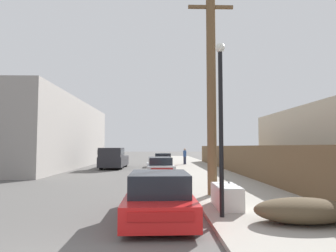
{
  "coord_description": "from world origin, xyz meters",
  "views": [
    {
      "loc": [
        1.95,
        -3.74,
        1.98
      ],
      "look_at": [
        2.25,
        8.22,
        2.8
      ],
      "focal_mm": 32.0,
      "sensor_mm": 36.0,
      "label": 1
    }
  ],
  "objects_px": {
    "pedestrian": "(185,156)",
    "brush_pile": "(302,210)",
    "parked_sports_car_red": "(159,197)",
    "car_parked_mid": "(160,167)",
    "car_parked_far": "(163,160)",
    "utility_pole": "(211,87)",
    "pickup_truck": "(113,158)",
    "street_lamp": "(221,114)",
    "discarded_fridge": "(226,196)"
  },
  "relations": [
    {
      "from": "pedestrian",
      "to": "brush_pile",
      "type": "bearing_deg",
      "value": -87.78
    },
    {
      "from": "parked_sports_car_red",
      "to": "car_parked_mid",
      "type": "relative_size",
      "value": 0.94
    },
    {
      "from": "car_parked_far",
      "to": "pedestrian",
      "type": "bearing_deg",
      "value": 24.69
    },
    {
      "from": "brush_pile",
      "to": "utility_pole",
      "type": "bearing_deg",
      "value": 109.05
    },
    {
      "from": "parked_sports_car_red",
      "to": "car_parked_mid",
      "type": "xyz_separation_m",
      "value": [
        -0.0,
        12.1,
        0.01
      ]
    },
    {
      "from": "car_parked_far",
      "to": "brush_pile",
      "type": "height_order",
      "value": "car_parked_far"
    },
    {
      "from": "pickup_truck",
      "to": "parked_sports_car_red",
      "type": "bearing_deg",
      "value": 102.82
    },
    {
      "from": "pickup_truck",
      "to": "street_lamp",
      "type": "height_order",
      "value": "street_lamp"
    },
    {
      "from": "utility_pole",
      "to": "pickup_truck",
      "type": "bearing_deg",
      "value": 111.84
    },
    {
      "from": "car_parked_mid",
      "to": "utility_pole",
      "type": "xyz_separation_m",
      "value": [
        2.04,
        -8.89,
        3.73
      ]
    },
    {
      "from": "pickup_truck",
      "to": "brush_pile",
      "type": "bearing_deg",
      "value": 111.48
    },
    {
      "from": "car_parked_mid",
      "to": "car_parked_far",
      "type": "xyz_separation_m",
      "value": [
        0.28,
        9.6,
        0.02
      ]
    },
    {
      "from": "discarded_fridge",
      "to": "pickup_truck",
      "type": "distance_m",
      "value": 18.93
    },
    {
      "from": "discarded_fridge",
      "to": "pedestrian",
      "type": "distance_m",
      "value": 21.93
    },
    {
      "from": "brush_pile",
      "to": "car_parked_mid",
      "type": "bearing_deg",
      "value": 104.95
    },
    {
      "from": "car_parked_mid",
      "to": "pedestrian",
      "type": "height_order",
      "value": "pedestrian"
    },
    {
      "from": "discarded_fridge",
      "to": "street_lamp",
      "type": "relative_size",
      "value": 0.37
    },
    {
      "from": "discarded_fridge",
      "to": "car_parked_far",
      "type": "relative_size",
      "value": 0.4
    },
    {
      "from": "street_lamp",
      "to": "pedestrian",
      "type": "relative_size",
      "value": 2.83
    },
    {
      "from": "parked_sports_car_red",
      "to": "utility_pole",
      "type": "height_order",
      "value": "utility_pole"
    },
    {
      "from": "parked_sports_car_red",
      "to": "pickup_truck",
      "type": "xyz_separation_m",
      "value": [
        -4.19,
        18.75,
        0.34
      ]
    },
    {
      "from": "parked_sports_car_red",
      "to": "brush_pile",
      "type": "relative_size",
      "value": 1.9
    },
    {
      "from": "discarded_fridge",
      "to": "brush_pile",
      "type": "height_order",
      "value": "discarded_fridge"
    },
    {
      "from": "car_parked_mid",
      "to": "street_lamp",
      "type": "distance_m",
      "value": 12.79
    },
    {
      "from": "parked_sports_car_red",
      "to": "brush_pile",
      "type": "height_order",
      "value": "parked_sports_car_red"
    },
    {
      "from": "parked_sports_car_red",
      "to": "utility_pole",
      "type": "relative_size",
      "value": 0.54
    },
    {
      "from": "discarded_fridge",
      "to": "pedestrian",
      "type": "relative_size",
      "value": 1.04
    },
    {
      "from": "parked_sports_car_red",
      "to": "car_parked_far",
      "type": "bearing_deg",
      "value": 88.22
    },
    {
      "from": "pickup_truck",
      "to": "pedestrian",
      "type": "xyz_separation_m",
      "value": [
        6.77,
        4.06,
        0.04
      ]
    },
    {
      "from": "discarded_fridge",
      "to": "street_lamp",
      "type": "bearing_deg",
      "value": -106.64
    },
    {
      "from": "car_parked_far",
      "to": "pedestrian",
      "type": "xyz_separation_m",
      "value": [
        2.31,
        1.1,
        0.36
      ]
    },
    {
      "from": "parked_sports_car_red",
      "to": "street_lamp",
      "type": "relative_size",
      "value": 0.95
    },
    {
      "from": "pedestrian",
      "to": "discarded_fridge",
      "type": "bearing_deg",
      "value": -91.34
    },
    {
      "from": "street_lamp",
      "to": "brush_pile",
      "type": "distance_m",
      "value": 3.11
    },
    {
      "from": "pickup_truck",
      "to": "car_parked_mid",
      "type": "bearing_deg",
      "value": 122.42
    },
    {
      "from": "pedestrian",
      "to": "pickup_truck",
      "type": "bearing_deg",
      "value": -149.08
    },
    {
      "from": "pickup_truck",
      "to": "utility_pole",
      "type": "xyz_separation_m",
      "value": [
        6.23,
        -15.54,
        3.41
      ]
    },
    {
      "from": "car_parked_mid",
      "to": "brush_pile",
      "type": "height_order",
      "value": "car_parked_mid"
    },
    {
      "from": "car_parked_mid",
      "to": "street_lamp",
      "type": "relative_size",
      "value": 1.01
    },
    {
      "from": "street_lamp",
      "to": "brush_pile",
      "type": "bearing_deg",
      "value": -19.59
    },
    {
      "from": "discarded_fridge",
      "to": "car_parked_far",
      "type": "xyz_separation_m",
      "value": [
        -1.8,
        20.81,
        0.16
      ]
    },
    {
      "from": "brush_pile",
      "to": "pickup_truck",
      "type": "bearing_deg",
      "value": 111.25
    },
    {
      "from": "discarded_fridge",
      "to": "parked_sports_car_red",
      "type": "bearing_deg",
      "value": -155.94
    },
    {
      "from": "car_parked_far",
      "to": "pickup_truck",
      "type": "height_order",
      "value": "pickup_truck"
    },
    {
      "from": "utility_pole",
      "to": "pedestrian",
      "type": "xyz_separation_m",
      "value": [
        0.54,
        19.6,
        -3.36
      ]
    },
    {
      "from": "parked_sports_car_red",
      "to": "car_parked_mid",
      "type": "height_order",
      "value": "parked_sports_car_red"
    },
    {
      "from": "brush_pile",
      "to": "pedestrian",
      "type": "xyz_separation_m",
      "value": [
        -0.92,
        23.84,
        0.55
      ]
    },
    {
      "from": "discarded_fridge",
      "to": "pedestrian",
      "type": "height_order",
      "value": "pedestrian"
    },
    {
      "from": "car_parked_mid",
      "to": "pedestrian",
      "type": "distance_m",
      "value": 11.02
    },
    {
      "from": "pickup_truck",
      "to": "utility_pole",
      "type": "bearing_deg",
      "value": 112.07
    }
  ]
}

